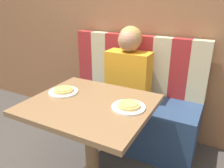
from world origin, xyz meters
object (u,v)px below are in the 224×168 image
at_px(person, 129,63).
at_px(plate_left, 64,92).
at_px(pizza_right, 129,105).
at_px(pizza_left, 63,90).
at_px(plate_right, 129,107).

xyz_separation_m(person, plate_left, (-0.27, -0.61, -0.10)).
bearing_deg(pizza_right, pizza_left, 180.00).
bearing_deg(pizza_left, person, 66.18).
relative_size(plate_left, pizza_left, 1.45).
relative_size(person, plate_left, 3.01).
bearing_deg(person, pizza_left, -113.82).
xyz_separation_m(person, pizza_right, (0.27, -0.61, -0.09)).
xyz_separation_m(plate_left, pizza_right, (0.53, 0.00, 0.02)).
bearing_deg(person, pizza_right, -66.18).
bearing_deg(person, plate_right, -66.18).
bearing_deg(pizza_right, plate_left, -180.00).
bearing_deg(pizza_left, plate_left, -90.00).
bearing_deg(plate_right, pizza_left, 180.00).
bearing_deg(plate_right, pizza_right, 90.00).
height_order(plate_left, pizza_right, pizza_right).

